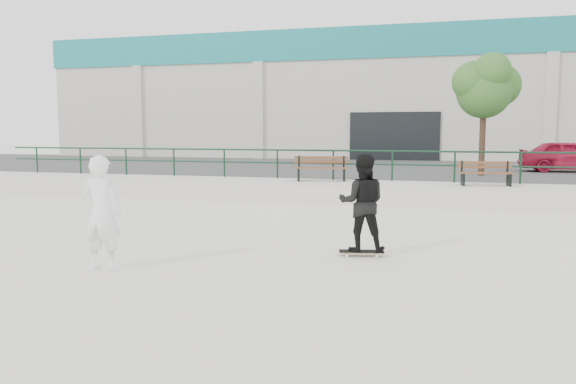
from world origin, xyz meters
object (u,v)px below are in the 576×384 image
(tree, at_px, (485,85))
(red_car, at_px, (568,156))
(bench_left, at_px, (321,168))
(seated_skater, at_px, (102,213))
(standing_skater, at_px, (362,203))
(bench_right, at_px, (486,173))
(skateboard, at_px, (361,252))

(tree, height_order, red_car, tree)
(bench_left, relative_size, seated_skater, 1.04)
(bench_left, height_order, standing_skater, standing_skater)
(standing_skater, bearing_deg, bench_left, -81.65)
(standing_skater, relative_size, seated_skater, 0.94)
(standing_skater, bearing_deg, red_car, -120.34)
(bench_right, height_order, skateboard, bench_right)
(bench_left, height_order, skateboard, bench_left)
(bench_left, bearing_deg, skateboard, -85.69)
(tree, xyz_separation_m, seated_skater, (-6.64, -14.53, -2.94))
(bench_left, bearing_deg, standing_skater, -85.69)
(bench_left, distance_m, skateboard, 9.14)
(bench_right, bearing_deg, standing_skater, -115.49)
(tree, relative_size, seated_skater, 2.46)
(red_car, xyz_separation_m, skateboard, (-6.32, -15.35, -1.07))
(bench_left, xyz_separation_m, bench_right, (5.20, -0.26, -0.04))
(bench_left, distance_m, red_car, 11.07)
(seated_skater, bearing_deg, bench_left, -99.12)
(bench_right, relative_size, seated_skater, 0.93)
(seated_skater, bearing_deg, red_car, -122.67)
(skateboard, distance_m, standing_skater, 0.87)
(bench_right, xyz_separation_m, tree, (0.17, 4.03, 2.98))
(standing_skater, bearing_deg, bench_right, -115.30)
(bench_right, height_order, seated_skater, seated_skater)
(skateboard, relative_size, seated_skater, 0.44)
(skateboard, bearing_deg, seated_skater, -164.48)
(tree, bearing_deg, standing_skater, -102.69)
(bench_left, bearing_deg, red_car, 24.70)
(bench_right, relative_size, tree, 0.38)
(bench_right, distance_m, red_car, 7.80)
(bench_left, xyz_separation_m, tree, (5.37, 3.77, 2.94))
(seated_skater, bearing_deg, tree, -116.95)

